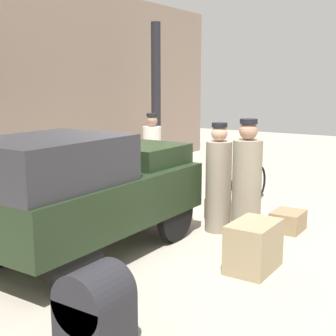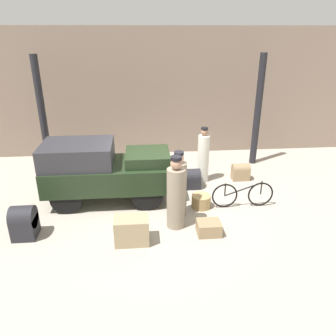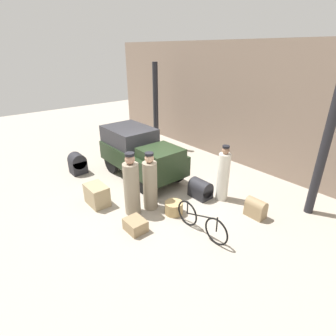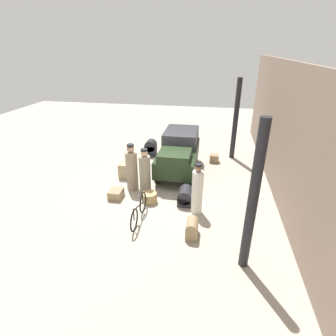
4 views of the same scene
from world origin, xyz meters
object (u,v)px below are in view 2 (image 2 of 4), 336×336
object	(u,v)px
suitcase_small_leather	(67,174)
trunk_wicker_pale	(209,228)
trunk_umber_medium	(189,179)
trunk_barrel_dark	(241,172)
bicycle	(243,195)
truck	(103,169)
porter_lifting_near_truck	(178,187)
wicker_basket	(201,201)
suitcase_black_upright	(24,222)
porter_carrying_trunk	(176,196)
suitcase_tan_flat	(132,230)
porter_standing_middle	(203,157)

from	to	relation	value
suitcase_small_leather	trunk_wicker_pale	xyz separation A→B (m)	(3.86, -3.37, -0.02)
suitcase_small_leather	trunk_umber_medium	size ratio (longest dim) A/B	0.62
trunk_barrel_dark	trunk_wicker_pale	xyz separation A→B (m)	(-1.59, -2.85, -0.11)
bicycle	trunk_wicker_pale	world-z (taller)	bicycle
truck	porter_lifting_near_truck	size ratio (longest dim) A/B	1.95
trunk_wicker_pale	trunk_umber_medium	xyz separation A→B (m)	(-0.10, 2.46, 0.11)
wicker_basket	suitcase_black_upright	bearing A→B (deg)	-166.96
wicker_basket	porter_carrying_trunk	size ratio (longest dim) A/B	0.28
porter_carrying_trunk	trunk_wicker_pale	world-z (taller)	porter_carrying_trunk
trunk_wicker_pale	porter_lifting_near_truck	bearing A→B (deg)	123.00
trunk_barrel_dark	suitcase_tan_flat	bearing A→B (deg)	-138.00
porter_lifting_near_truck	suitcase_tan_flat	distance (m)	1.66
bicycle	suitcase_black_upright	world-z (taller)	suitcase_black_upright
porter_carrying_trunk	porter_standing_middle	size ratio (longest dim) A/B	1.04
porter_standing_middle	trunk_umber_medium	distance (m)	0.83
trunk_wicker_pale	trunk_umber_medium	bearing A→B (deg)	92.26
porter_standing_middle	porter_lifting_near_truck	size ratio (longest dim) A/B	1.01
wicker_basket	porter_carrying_trunk	bearing A→B (deg)	-132.56
bicycle	wicker_basket	size ratio (longest dim) A/B	3.27
bicycle	suitcase_small_leather	distance (m)	5.46
wicker_basket	porter_standing_middle	world-z (taller)	porter_standing_middle
trunk_barrel_dark	suitcase_small_leather	size ratio (longest dim) A/B	1.31
wicker_basket	trunk_barrel_dark	world-z (taller)	trunk_barrel_dark
wicker_basket	suitcase_tan_flat	world-z (taller)	suitcase_tan_flat
porter_standing_middle	trunk_wicker_pale	bearing A→B (deg)	-97.70
porter_carrying_trunk	suitcase_tan_flat	xyz separation A→B (m)	(-1.03, -0.57, -0.51)
porter_carrying_trunk	porter_standing_middle	xyz separation A→B (m)	(1.11, 2.48, -0.02)
porter_carrying_trunk	porter_lifting_near_truck	world-z (taller)	porter_carrying_trunk
porter_carrying_trunk	suitcase_small_leather	size ratio (longest dim) A/B	4.39
trunk_barrel_dark	suitcase_small_leather	distance (m)	5.47
porter_lifting_near_truck	suitcase_small_leather	xyz separation A→B (m)	(-3.25, 2.45, -0.60)
truck	trunk_umber_medium	distance (m)	2.58
wicker_basket	suitcase_small_leather	world-z (taller)	suitcase_small_leather
suitcase_tan_flat	bicycle	bearing A→B (deg)	24.80
trunk_wicker_pale	wicker_basket	bearing A→B (deg)	87.72
porter_standing_middle	trunk_barrel_dark	world-z (taller)	porter_standing_middle
trunk_barrel_dark	trunk_umber_medium	size ratio (longest dim) A/B	0.82
wicker_basket	porter_lifting_near_truck	xyz separation A→B (m)	(-0.65, -0.32, 0.60)
suitcase_tan_flat	porter_standing_middle	bearing A→B (deg)	54.85
wicker_basket	suitcase_tan_flat	size ratio (longest dim) A/B	0.67
wicker_basket	suitcase_small_leather	size ratio (longest dim) A/B	1.24
truck	bicycle	size ratio (longest dim) A/B	2.00
wicker_basket	suitcase_black_upright	size ratio (longest dim) A/B	0.66
suitcase_small_leather	trunk_umber_medium	bearing A→B (deg)	-13.66
suitcase_black_upright	trunk_umber_medium	bearing A→B (deg)	28.29
truck	suitcase_tan_flat	xyz separation A→B (m)	(0.77, -2.06, -0.63)
porter_carrying_trunk	suitcase_tan_flat	distance (m)	1.28
bicycle	wicker_basket	xyz separation A→B (m)	(-1.09, 0.07, -0.18)
porter_lifting_near_truck	bicycle	bearing A→B (deg)	8.04
porter_standing_middle	bicycle	bearing A→B (deg)	-66.30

